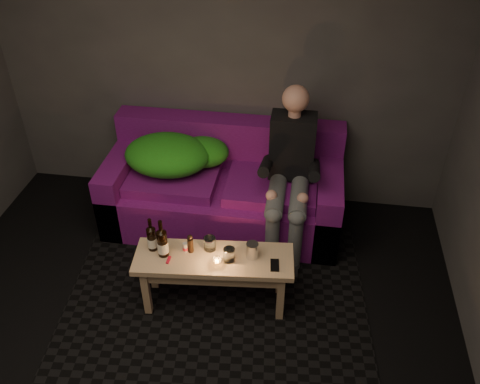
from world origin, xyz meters
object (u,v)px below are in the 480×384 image
object	(u,v)px
coffee_table	(214,266)
beer_bottle_b	(162,243)
sofa	(224,190)
beer_bottle_a	(152,238)
person	(290,169)
steel_cup	(252,250)

from	to	relation	value
coffee_table	beer_bottle_b	world-z (taller)	beer_bottle_b
sofa	beer_bottle_a	distance (m)	1.08
coffee_table	beer_bottle_a	xyz separation A→B (m)	(-0.45, 0.02, 0.18)
person	beer_bottle_b	world-z (taller)	person
person	sofa	bearing A→B (deg)	163.97
beer_bottle_a	beer_bottle_b	xyz separation A→B (m)	(0.09, -0.05, 0.01)
sofa	beer_bottle_b	distance (m)	1.11
coffee_table	sofa	bearing A→B (deg)	95.88
sofa	person	world-z (taller)	person
sofa	steel_cup	distance (m)	1.06
person	beer_bottle_a	size ratio (longest dim) A/B	4.92
steel_cup	sofa	bearing A→B (deg)	111.17
sofa	beer_bottle_b	xyz separation A→B (m)	(-0.25, -1.04, 0.26)
sofa	beer_bottle_b	world-z (taller)	sofa
person	coffee_table	bearing A→B (deg)	-118.93
sofa	steel_cup	size ratio (longest dim) A/B	16.82
coffee_table	beer_bottle_a	distance (m)	0.49
person	beer_bottle_b	xyz separation A→B (m)	(-0.83, -0.88, -0.12)
beer_bottle_a	beer_bottle_b	world-z (taller)	beer_bottle_b
beer_bottle_b	steel_cup	size ratio (longest dim) A/B	2.56
sofa	coffee_table	size ratio (longest dim) A/B	1.74
coffee_table	steel_cup	size ratio (longest dim) A/B	9.68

